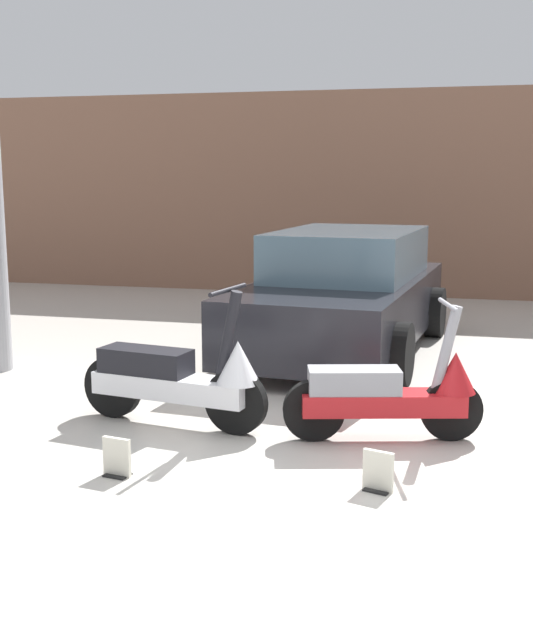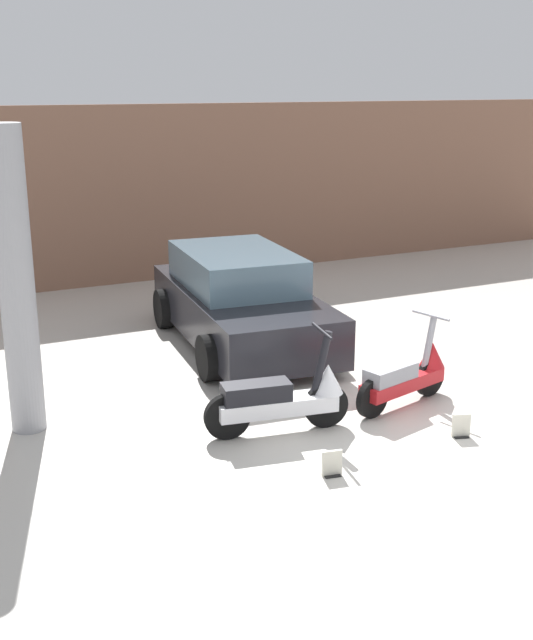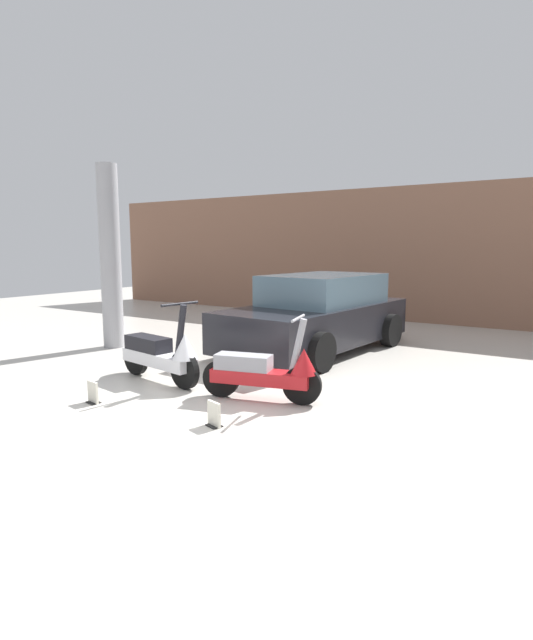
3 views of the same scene
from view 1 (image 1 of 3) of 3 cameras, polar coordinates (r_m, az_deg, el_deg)
The scene contains 7 objects.
ground_plane at distance 5.43m, azimuth 4.25°, elevation -10.77°, with size 28.00×28.00×0.00m, color beige.
wall_back at distance 13.07m, azimuth 10.44°, elevation 8.78°, with size 19.60×0.12×3.27m, color #845B47.
scooter_front_left at distance 6.29m, azimuth -6.18°, elevation -4.03°, with size 1.60×0.63×1.12m.
scooter_front_right at distance 6.01m, azimuth 8.91°, elevation -5.10°, with size 1.45×0.67×1.03m.
car_rear_left at distance 8.92m, azimuth 5.53°, elevation 1.83°, with size 2.19×4.08×1.34m.
placard_near_left_scooter at distance 5.41m, azimuth -10.59°, elevation -9.71°, with size 0.20×0.15×0.26m.
placard_near_right_scooter at distance 5.14m, azimuth 7.94°, elevation -10.75°, with size 0.20×0.16×0.26m.
Camera 1 is at (0.84, -4.99, 1.95)m, focal length 45.00 mm.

